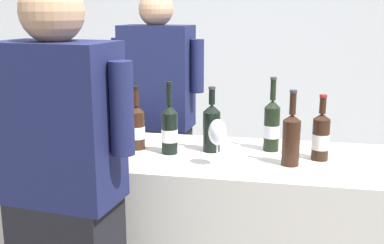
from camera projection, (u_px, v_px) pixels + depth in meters
name	position (u px, v px, depth m)	size (l,w,h in m)	color
wall_back	(238.00, 28.00, 4.59)	(8.00, 0.10, 2.80)	silver
counter	(179.00, 242.00, 2.33)	(1.95, 0.64, 0.93)	beige
wine_bottle_0	(137.00, 127.00, 2.26)	(0.08, 0.08, 0.31)	black
wine_bottle_1	(291.00, 138.00, 2.01)	(0.08, 0.08, 0.33)	black
wine_bottle_2	(169.00, 129.00, 2.18)	(0.08, 0.08, 0.34)	black
wine_bottle_3	(321.00, 136.00, 2.09)	(0.08, 0.08, 0.29)	black
wine_bottle_4	(212.00, 126.00, 2.21)	(0.08, 0.08, 0.31)	black
wine_bottle_5	(272.00, 125.00, 2.23)	(0.08, 0.08, 0.35)	black
wine_glass	(217.00, 134.00, 2.00)	(0.08, 0.08, 0.21)	silver
person_server	(158.00, 135.00, 2.93)	(0.58, 0.27, 1.69)	black
person_guest	(66.00, 221.00, 1.74)	(0.56, 0.29, 1.69)	black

